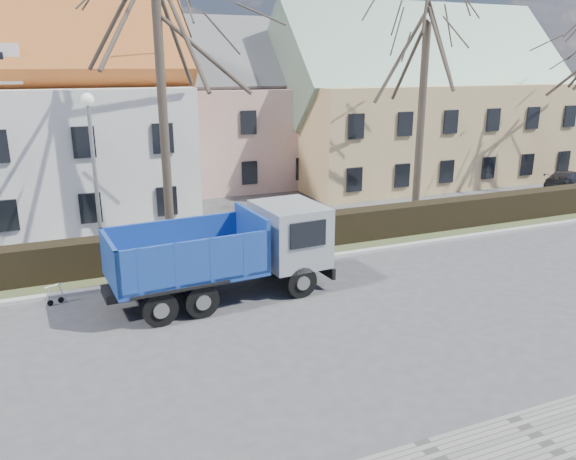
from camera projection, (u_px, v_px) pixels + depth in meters
name	position (u px, v px, depth m)	size (l,w,h in m)	color
ground	(298.00, 321.00, 16.40)	(120.00, 120.00, 0.00)	#424245
curb_far	(248.00, 268.00, 20.45)	(80.00, 0.30, 0.12)	#A8A7A2
grass_strip	(234.00, 255.00, 21.87)	(80.00, 3.00, 0.10)	#3D4828
hedge	(235.00, 242.00, 21.52)	(60.00, 0.90, 1.30)	black
building_pink	(227.00, 118.00, 34.42)	(10.80, 8.80, 8.00)	#CA9C8F
building_yellow	(420.00, 111.00, 36.14)	(18.80, 10.80, 8.50)	tan
tree_1	(161.00, 88.00, 21.37)	(9.20, 9.20, 12.65)	#3A3028
tree_2	(422.00, 102.00, 26.05)	(8.00, 8.00, 11.00)	#3A3028
dump_truck	(214.00, 255.00, 17.54)	(7.25, 2.69, 2.90)	navy
streetlight	(96.00, 182.00, 19.91)	(0.50, 0.50, 6.34)	gray
cart_frame	(47.00, 295.00, 17.26)	(0.79, 0.45, 0.72)	silver
parked_car_b	(567.00, 180.00, 33.39)	(1.58, 3.89, 1.13)	black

